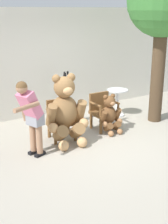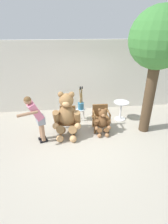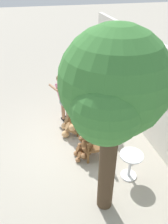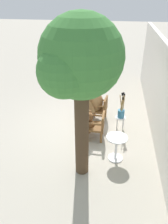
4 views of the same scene
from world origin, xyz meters
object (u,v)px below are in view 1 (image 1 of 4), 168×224
(teddy_bear_small, at_px, (110,114))
(white_stool, at_px, (66,111))
(teddy_bear_large, at_px, (66,110))
(person_visitor, at_px, (31,112))
(patio_tree, at_px, (166,5))
(wooden_chair_right, at_px, (103,110))
(wooden_chair_left, at_px, (61,118))
(round_side_table, at_px, (117,99))
(brush_bucket, at_px, (66,99))

(teddy_bear_small, bearing_deg, white_stool, 121.54)
(teddy_bear_large, bearing_deg, person_visitor, -163.35)
(teddy_bear_small, height_order, patio_tree, patio_tree)
(wooden_chair_right, height_order, teddy_bear_large, teddy_bear_large)
(wooden_chair_left, xyz_separation_m, teddy_bear_small, (1.13, -0.29, -0.02))
(white_stool, distance_m, patio_tree, 3.44)
(teddy_bear_small, bearing_deg, teddy_bear_large, 178.52)
(teddy_bear_large, bearing_deg, wooden_chair_left, 86.15)
(patio_tree, bearing_deg, teddy_bear_small, -179.67)
(teddy_bear_large, bearing_deg, round_side_table, 22.85)
(wooden_chair_left, xyz_separation_m, patio_tree, (2.68, -0.28, 2.38))
(person_visitor, bearing_deg, brush_bucket, 40.87)
(wooden_chair_left, bearing_deg, wooden_chair_right, 0.02)
(teddy_bear_large, distance_m, white_stool, 1.16)
(wooden_chair_left, xyz_separation_m, round_side_table, (2.02, 0.60, -0.01))
(white_stool, bearing_deg, round_side_table, -3.96)
(brush_bucket, distance_m, patio_tree, 3.22)
(wooden_chair_left, height_order, brush_bucket, brush_bucket)
(wooden_chair_right, relative_size, round_side_table, 1.19)
(wooden_chair_right, relative_size, person_visitor, 0.56)
(teddy_bear_small, height_order, person_visitor, person_visitor)
(wooden_chair_left, distance_m, white_stool, 0.88)
(wooden_chair_left, distance_m, person_visitor, 1.14)
(brush_bucket, relative_size, patio_tree, 0.23)
(white_stool, bearing_deg, wooden_chair_right, -48.98)
(person_visitor, distance_m, round_side_table, 3.17)
(teddy_bear_small, distance_m, brush_bucket, 1.19)
(teddy_bear_large, bearing_deg, wooden_chair_right, 12.86)
(person_visitor, relative_size, white_stool, 3.34)
(round_side_table, relative_size, patio_tree, 0.19)
(teddy_bear_small, xyz_separation_m, round_side_table, (0.90, 0.89, 0.00))
(teddy_bear_small, distance_m, round_side_table, 1.26)
(teddy_bear_large, relative_size, round_side_table, 2.07)
(wooden_chair_right, height_order, teddy_bear_small, teddy_bear_small)
(wooden_chair_left, height_order, wooden_chair_right, same)
(teddy_bear_small, bearing_deg, round_side_table, 44.74)
(person_visitor, relative_size, brush_bucket, 1.73)
(wooden_chair_right, height_order, round_side_table, wooden_chair_right)
(person_visitor, xyz_separation_m, patio_tree, (3.59, 0.24, 1.93))
(white_stool, xyz_separation_m, patio_tree, (2.16, -0.98, 2.48))
(patio_tree, bearing_deg, brush_bucket, 155.51)
(white_stool, height_order, round_side_table, round_side_table)
(teddy_bear_small, height_order, white_stool, teddy_bear_small)
(wooden_chair_left, relative_size, wooden_chair_right, 1.00)
(round_side_table, bearing_deg, teddy_bear_large, -157.15)
(wooden_chair_left, relative_size, person_visitor, 0.56)
(patio_tree, bearing_deg, person_visitor, -176.09)
(person_visitor, distance_m, white_stool, 1.96)
(wooden_chair_left, height_order, teddy_bear_small, teddy_bear_small)
(teddy_bear_large, height_order, person_visitor, person_visitor)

